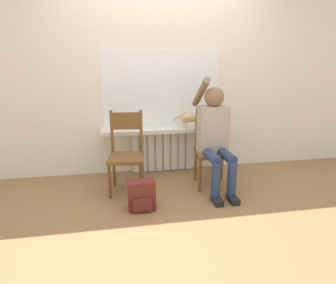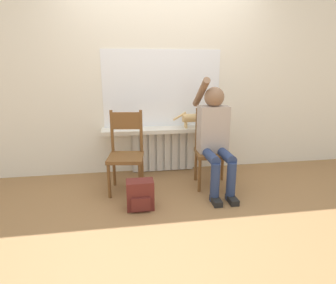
% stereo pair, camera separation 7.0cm
% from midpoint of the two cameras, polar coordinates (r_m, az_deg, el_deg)
% --- Properties ---
extents(ground_plane, '(12.00, 12.00, 0.00)m').
position_cam_midpoint_polar(ground_plane, '(2.93, 1.82, -13.82)').
color(ground_plane, olive).
extents(wall_with_window, '(7.00, 0.06, 2.70)m').
position_cam_midpoint_polar(wall_with_window, '(3.76, -2.01, 14.24)').
color(wall_with_window, white).
rests_on(wall_with_window, ground_plane).
extents(radiator, '(0.85, 0.08, 0.58)m').
position_cam_midpoint_polar(radiator, '(3.86, -1.70, -1.75)').
color(radiator, silver).
rests_on(radiator, ground_plane).
extents(windowsill, '(1.60, 0.27, 0.05)m').
position_cam_midpoint_polar(windowsill, '(3.69, -1.53, 2.49)').
color(windowsill, silver).
rests_on(windowsill, radiator).
extents(window_glass, '(1.54, 0.01, 0.99)m').
position_cam_midpoint_polar(window_glass, '(3.74, -1.90, 10.73)').
color(window_glass, white).
rests_on(window_glass, windowsill).
extents(chair_left, '(0.44, 0.44, 0.93)m').
position_cam_midpoint_polar(chair_left, '(3.24, -9.10, -2.11)').
color(chair_left, brown).
rests_on(chair_left, ground_plane).
extents(chair_right, '(0.44, 0.44, 0.93)m').
position_cam_midpoint_polar(chair_right, '(3.41, 8.29, -1.19)').
color(chair_right, brown).
rests_on(chair_right, ground_plane).
extents(person, '(0.36, 0.97, 1.30)m').
position_cam_midpoint_polar(person, '(3.26, 8.94, 1.76)').
color(person, navy).
rests_on(person, ground_plane).
extents(cat, '(0.48, 0.11, 0.22)m').
position_cam_midpoint_polar(cat, '(3.70, 4.91, 4.94)').
color(cat, '#DBB77A').
rests_on(cat, windowsill).
extents(backpack, '(0.28, 0.20, 0.31)m').
position_cam_midpoint_polar(backpack, '(2.91, -6.10, -10.74)').
color(backpack, maroon).
rests_on(backpack, ground_plane).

